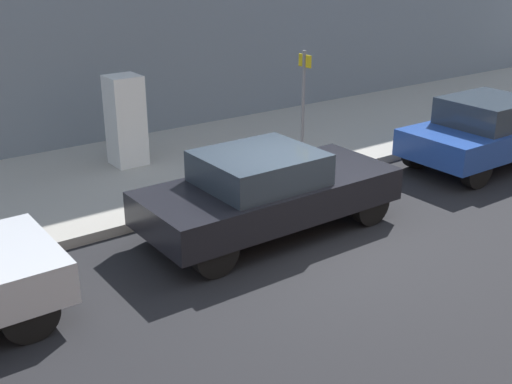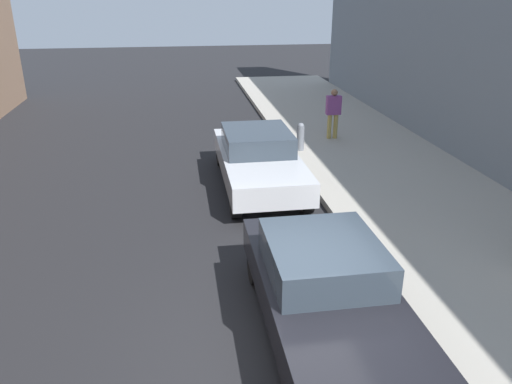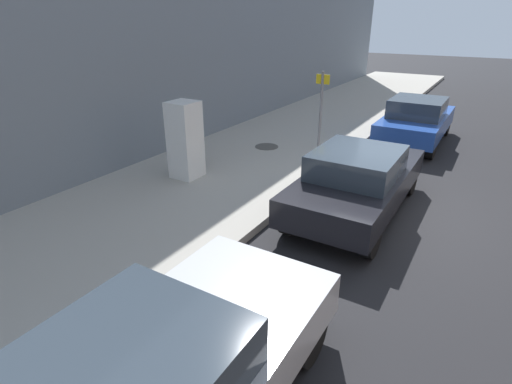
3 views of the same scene
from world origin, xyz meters
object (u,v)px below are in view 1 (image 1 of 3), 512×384
object	(u,v)px
discarded_refrigerator	(126,121)
parked_sedan_dark	(267,190)
street_sign_post	(303,103)
parked_hatchback_blue	(491,130)

from	to	relation	value
discarded_refrigerator	parked_sedan_dark	bearing A→B (deg)	7.56
street_sign_post	parked_sedan_dark	xyz separation A→B (m)	(1.80, -2.23, -0.77)
discarded_refrigerator	parked_sedan_dark	distance (m)	4.14
discarded_refrigerator	street_sign_post	xyz separation A→B (m)	(2.29, 2.77, 0.41)
parked_sedan_dark	parked_hatchback_blue	world-z (taller)	parked_hatchback_blue
street_sign_post	parked_hatchback_blue	world-z (taller)	street_sign_post
discarded_refrigerator	parked_hatchback_blue	bearing A→B (deg)	57.70
discarded_refrigerator	parked_hatchback_blue	size ratio (longest dim) A/B	0.44
discarded_refrigerator	parked_hatchback_blue	distance (m)	7.67
street_sign_post	parked_sedan_dark	distance (m)	2.97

